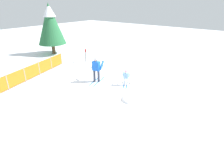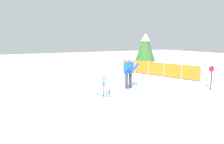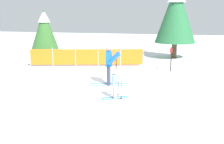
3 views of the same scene
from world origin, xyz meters
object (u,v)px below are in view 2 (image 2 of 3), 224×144
(conifer_near, at_px, (145,46))
(skier_child, at_px, (103,83))
(safety_fence, at_px, (156,69))
(skier_adult, at_px, (129,69))
(trail_marker, at_px, (211,75))

(conifer_near, bearing_deg, skier_child, -48.15)
(skier_child, height_order, safety_fence, safety_fence)
(skier_adult, height_order, trail_marker, skier_adult)
(conifer_near, bearing_deg, trail_marker, -13.78)
(skier_adult, height_order, skier_child, skier_adult)
(safety_fence, xyz_separation_m, conifer_near, (-3.33, 1.58, 1.43))
(skier_child, relative_size, safety_fence, 0.17)
(skier_child, relative_size, conifer_near, 0.32)
(conifer_near, distance_m, trail_marker, 8.20)
(skier_child, xyz_separation_m, safety_fence, (-2.99, 5.48, -0.08))
(skier_child, bearing_deg, conifer_near, 105.40)
(safety_fence, height_order, conifer_near, conifer_near)
(skier_adult, xyz_separation_m, trail_marker, (2.24, 3.35, -0.24))
(skier_child, bearing_deg, skier_adult, 84.84)
(skier_child, distance_m, trail_marker, 5.37)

